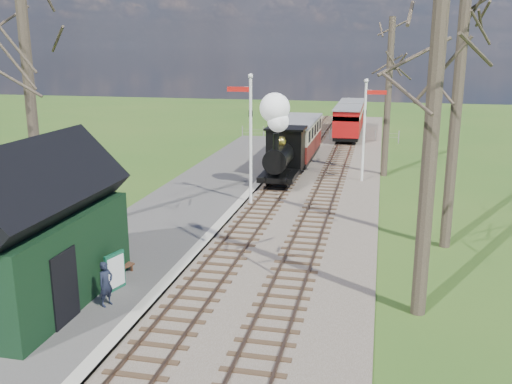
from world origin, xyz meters
TOP-DOWN VIEW (x-y plane):
  - distant_hills at (1.40, 64.38)m, footprint 114.40×48.00m
  - ballast_bed at (1.30, 22.00)m, footprint 8.00×60.00m
  - track_near at (0.00, 22.00)m, footprint 1.60×60.00m
  - track_far at (2.60, 22.00)m, footprint 1.60×60.00m
  - platform at (-3.50, 14.00)m, footprint 5.00×44.00m
  - coping_strip at (-1.20, 14.00)m, footprint 0.40×44.00m
  - station_shed at (-4.30, 4.00)m, footprint 3.25×6.30m
  - semaphore_near at (-0.77, 16.00)m, footprint 1.22×0.24m
  - semaphore_far at (4.37, 22.00)m, footprint 1.22×0.24m
  - bare_trees at (1.33, 10.10)m, footprint 15.51×22.39m
  - fence_line at (0.30, 36.00)m, footprint 12.60×0.08m
  - locomotive at (-0.01, 20.43)m, footprint 1.98×4.62m
  - coach at (0.00, 26.50)m, footprint 2.31×7.92m
  - red_carriage_a at (2.60, 35.99)m, footprint 2.10×5.19m
  - red_carriage_b at (2.60, 41.49)m, footprint 2.10×5.19m
  - sign_board at (-2.46, 5.23)m, footprint 0.31×0.80m
  - bench at (-3.06, 6.22)m, footprint 0.90×1.47m
  - person at (-2.22, 4.17)m, footprint 0.47×0.56m

SIDE VIEW (x-z plane):
  - distant_hills at x=1.40m, z-range -27.22..-5.20m
  - ballast_bed at x=1.30m, z-range 0.00..0.10m
  - track_near at x=0.00m, z-range 0.02..0.17m
  - track_far at x=2.60m, z-range 0.02..0.17m
  - platform at x=-3.50m, z-range 0.00..0.20m
  - coping_strip at x=-1.20m, z-range 0.00..0.21m
  - fence_line at x=0.30m, z-range 0.05..1.05m
  - bench at x=-3.06m, z-range 0.17..0.99m
  - sign_board at x=-2.46m, z-range 0.20..1.38m
  - person at x=-2.22m, z-range 0.20..1.52m
  - red_carriage_a at x=2.60m, z-range 0.42..2.62m
  - red_carriage_b at x=2.60m, z-range 0.42..2.62m
  - coach at x=0.00m, z-range 0.44..2.87m
  - locomotive at x=-0.01m, z-range -0.21..4.74m
  - station_shed at x=-4.30m, z-range -0.12..4.66m
  - semaphore_far at x=4.37m, z-range 0.49..6.21m
  - semaphore_near at x=-0.77m, z-range 0.51..6.73m
  - bare_trees at x=1.33m, z-range -0.79..11.21m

